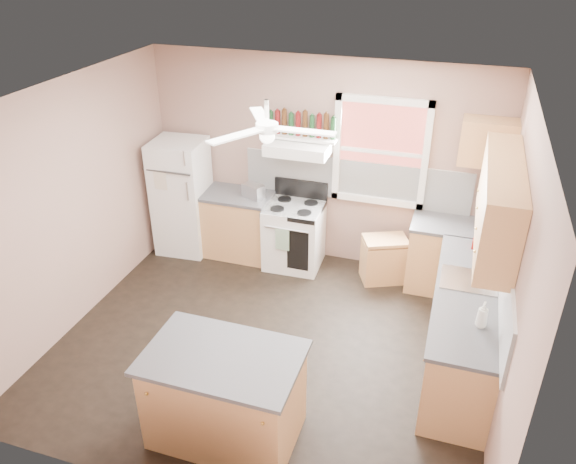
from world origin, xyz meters
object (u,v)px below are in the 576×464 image
(island, at_px, (225,397))
(refrigerator, at_px, (182,197))
(toaster, at_px, (253,191))
(cart, at_px, (384,261))
(stove, at_px, (294,236))

(island, bearing_deg, refrigerator, 123.23)
(refrigerator, xyz_separation_m, toaster, (1.02, 0.06, 0.20))
(refrigerator, bearing_deg, cart, -3.39)
(island, bearing_deg, stove, 95.98)
(toaster, bearing_deg, island, -52.11)
(toaster, bearing_deg, refrigerator, -154.90)
(stove, distance_m, island, 2.96)
(refrigerator, distance_m, toaster, 1.04)
(toaster, relative_size, island, 0.23)
(island, bearing_deg, cart, 73.08)
(toaster, height_order, island, toaster)
(refrigerator, bearing_deg, island, -61.09)
(refrigerator, distance_m, stove, 1.63)
(island, bearing_deg, toaster, 106.44)
(refrigerator, xyz_separation_m, stove, (1.58, 0.04, -0.36))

